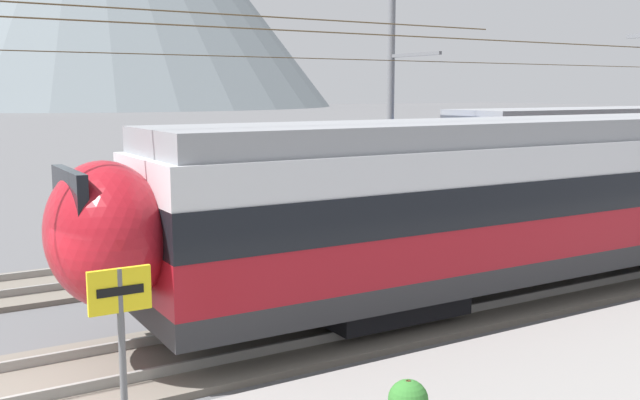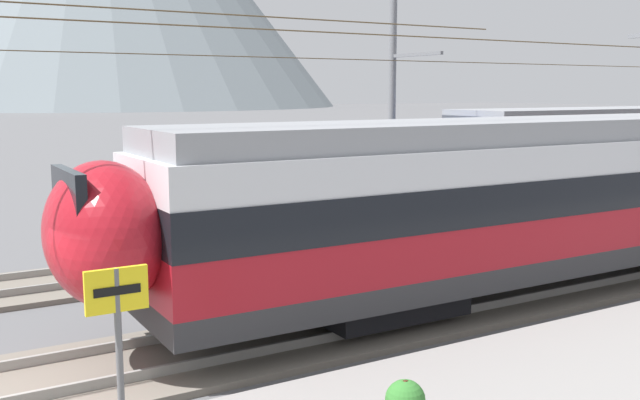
# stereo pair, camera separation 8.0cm
# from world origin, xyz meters

# --- Properties ---
(train_near_platform) EXTENTS (25.15, 2.94, 4.27)m
(train_near_platform) POSITION_xyz_m (13.91, 1.57, 2.22)
(train_near_platform) COLOR #2D2D30
(train_near_platform) RESTS_ON track_near
(catenary_mast_far_side) EXTENTS (44.99, 2.58, 8.11)m
(catenary_mast_far_side) POSITION_xyz_m (13.45, 9.54, 4.19)
(catenary_mast_far_side) COLOR slate
(catenary_mast_far_side) RESTS_ON ground
(platform_sign) EXTENTS (0.70, 0.08, 2.19)m
(platform_sign) POSITION_xyz_m (1.43, -1.63, 1.92)
(platform_sign) COLOR #59595B
(platform_sign) RESTS_ON platform_slab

